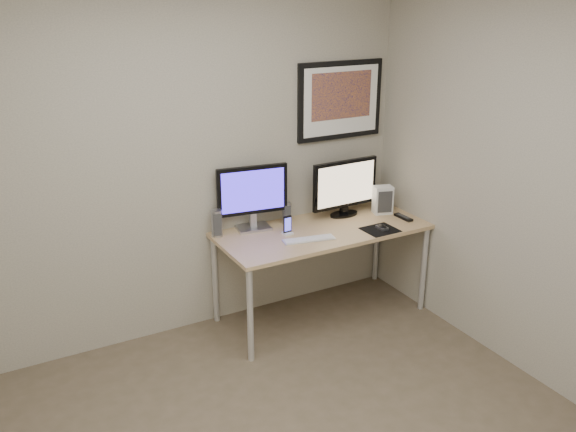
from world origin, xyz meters
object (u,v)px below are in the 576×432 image
object	(u,v)px
phone_dock	(287,225)
speaker_right	(286,213)
framed_art	(340,100)
fan_unit	(383,200)
speaker_left	(217,223)
monitor_large	(253,195)
keyboard	(309,239)
monitor_tv	(345,186)
desk	(322,237)

from	to	relation	value
phone_dock	speaker_right	bearing A→B (deg)	59.42
framed_art	fan_unit	world-z (taller)	framed_art
speaker_left	fan_unit	distance (m)	1.37
monitor_large	keyboard	distance (m)	0.54
monitor_large	fan_unit	distance (m)	1.09
monitor_large	fan_unit	world-z (taller)	monitor_large
speaker_right	keyboard	bearing A→B (deg)	-81.02
fan_unit	monitor_tv	bearing A→B (deg)	178.85
monitor_tv	fan_unit	xyz separation A→B (m)	(0.30, -0.10, -0.13)
monitor_tv	speaker_right	bearing A→B (deg)	170.21
monitor_tv	phone_dock	distance (m)	0.63
monitor_large	speaker_right	size ratio (longest dim) A/B	3.18
speaker_left	speaker_right	distance (m)	0.57
framed_art	monitor_tv	size ratio (longest dim) A/B	1.29
desk	monitor_tv	world-z (taller)	monitor_tv
desk	fan_unit	bearing A→B (deg)	6.18
framed_art	monitor_large	size ratio (longest dim) A/B	1.39
speaker_left	monitor_tv	bearing A→B (deg)	10.89
framed_art	speaker_left	bearing A→B (deg)	-175.94
desk	speaker_right	world-z (taller)	speaker_right
desk	monitor_tv	xyz separation A→B (m)	(0.31, 0.17, 0.31)
keyboard	phone_dock	bearing A→B (deg)	127.01
speaker_right	phone_dock	xyz separation A→B (m)	(-0.10, -0.20, -0.01)
speaker_right	keyboard	size ratio (longest dim) A/B	0.44
phone_dock	fan_unit	size ratio (longest dim) A/B	0.65
desk	keyboard	distance (m)	0.26
monitor_large	keyboard	size ratio (longest dim) A/B	1.41
desk	monitor_tv	distance (m)	0.47
keyboard	fan_unit	bearing A→B (deg)	25.35
keyboard	desk	bearing A→B (deg)	45.97
monitor_tv	fan_unit	world-z (taller)	monitor_tv
monitor_tv	keyboard	distance (m)	0.64
framed_art	keyboard	bearing A→B (deg)	-139.41
fan_unit	speaker_right	bearing A→B (deg)	-175.00
desk	framed_art	world-z (taller)	framed_art
phone_dock	keyboard	size ratio (longest dim) A/B	0.38
monitor_large	speaker_right	xyz separation A→B (m)	(0.28, -0.02, -0.19)
monitor_tv	speaker_left	xyz separation A→B (m)	(-1.06, 0.09, -0.14)
framed_art	keyboard	world-z (taller)	framed_art
speaker_right	fan_unit	distance (m)	0.81
monitor_tv	desk	bearing A→B (deg)	-153.36
speaker_right	phone_dock	distance (m)	0.23
keyboard	speaker_left	bearing A→B (deg)	155.34
speaker_right	fan_unit	size ratio (longest dim) A/B	0.75
framed_art	keyboard	distance (m)	1.14
fan_unit	monitor_large	bearing A→B (deg)	-172.87
desk	speaker_right	size ratio (longest dim) A/B	9.48
phone_dock	keyboard	distance (m)	0.20
keyboard	fan_unit	xyz separation A→B (m)	(0.81, 0.21, 0.11)
desk	monitor_large	distance (m)	0.62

